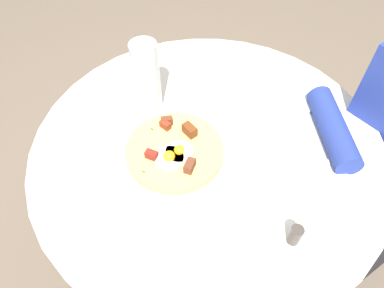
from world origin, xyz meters
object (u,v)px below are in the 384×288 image
Objects in this scene: water_bottle at (147,78)px; pepper_shaker at (295,235)px; dining_table at (206,175)px; salt_shaker at (223,66)px; pizza_plate at (175,155)px; water_glass at (233,92)px; bread_plate at (289,95)px; knife at (312,186)px; breakfast_pizza at (175,150)px; fork at (327,189)px.

water_bottle reaches higher than pepper_shaker.
dining_table is 18.61× the size of salt_shaker.
dining_table is 4.39× the size of water_bottle.
dining_table is 0.20m from pizza_plate.
dining_table is 0.35m from salt_shaker.
salt_shaker is at bearing 147.13° from water_glass.
dining_table is at bearing -93.94° from bread_plate.
salt_shaker is (-0.46, 0.12, 0.02)m from knife.
breakfast_pizza reaches higher than fork.
dining_table is 7.63× the size of water_glass.
water_glass reaches higher than bread_plate.
water_glass is 0.16m from salt_shaker.
dining_table is 0.38m from pepper_shaker.
bread_plate is at bearing 19.78° from fork.
water_glass reaches higher than breakfast_pizza.
water_glass is at bearing 155.05° from pepper_shaker.
knife is at bearing 20.42° from dining_table.
water_glass is 2.31× the size of pepper_shaker.
water_bottle is (-0.21, -0.05, 0.27)m from dining_table.
pepper_shaker is at bearing -24.95° from water_glass.
breakfast_pizza is 0.35m from pepper_shaker.
breakfast_pizza is 1.46× the size of bread_plate.
water_bottle is (-0.23, -0.35, 0.10)m from bread_plate.
dining_table is at bearing -68.10° from water_glass.
breakfast_pizza reaches higher than dining_table.
water_glass is (-0.32, 0.04, 0.06)m from knife.
knife is at bearing -15.13° from salt_shaker.
pepper_shaker reaches higher than fork.
salt_shaker is at bearing 41.22° from fork.
breakfast_pizza is 0.24m from water_glass.
fork is at bearing -90.00° from knife.
knife is 0.83× the size of water_bottle.
bread_plate is 0.43m from water_bottle.
fork is (0.32, 0.22, -0.02)m from breakfast_pizza.
pizza_plate is 0.35m from knife.
water_glass is (-0.35, 0.02, 0.06)m from fork.
breakfast_pizza is 0.35m from knife.
pepper_shaker is at bearing -48.23° from bread_plate.
water_bottle is at bearing 71.31° from fork.
fork is 0.83× the size of water_bottle.
pepper_shaker is (0.52, -0.27, 0.00)m from salt_shaker.
dining_table is at bearing 80.03° from breakfast_pizza.
breakfast_pizza is at bearing -81.04° from water_glass.
fork is 3.51× the size of salt_shaker.
fork is at bearing -33.31° from bread_plate.
water_bottle is at bearing -167.83° from dining_table.
pizza_plate is at bearing 150.18° from breakfast_pizza.
bread_plate is 0.23m from salt_shaker.
fork is at bearing 100.87° from pepper_shaker.
salt_shaker is (0.02, 0.27, -0.08)m from water_bottle.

